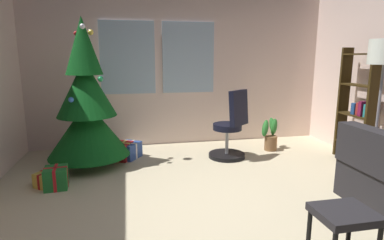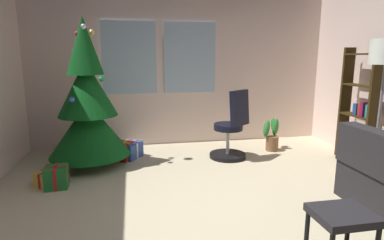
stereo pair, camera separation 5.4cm
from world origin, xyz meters
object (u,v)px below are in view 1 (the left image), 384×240
at_px(gift_box_gold, 48,179).
at_px(potted_plant, 271,136).
at_px(gift_box_red, 122,151).
at_px(gift_box_green, 56,178).
at_px(floor_lamp, 384,63).
at_px(holiday_tree, 87,107).
at_px(footstool, 344,218).
at_px(gift_box_blue, 128,150).
at_px(bookshelf, 357,112).
at_px(office_chair, 230,132).

relative_size(gift_box_gold, potted_plant, 0.66).
bearing_deg(gift_box_gold, gift_box_red, 44.26).
bearing_deg(gift_box_red, gift_box_green, -129.06).
relative_size(gift_box_green, floor_lamp, 0.17).
bearing_deg(gift_box_gold, holiday_tree, 56.78).
distance_m(gift_box_red, gift_box_green, 1.21).
height_order(footstool, gift_box_blue, footstool).
bearing_deg(potted_plant, holiday_tree, -175.75).
relative_size(gift_box_gold, floor_lamp, 0.20).
distance_m(gift_box_green, bookshelf, 4.21).
bearing_deg(gift_box_red, bookshelf, -12.42).
bearing_deg(gift_box_red, holiday_tree, -155.71).
distance_m(bookshelf, potted_plant, 1.33).
bearing_deg(gift_box_blue, footstool, -61.44).
xyz_separation_m(gift_box_red, floor_lamp, (2.97, -1.62, 1.34)).
xyz_separation_m(holiday_tree, potted_plant, (2.88, 0.21, -0.61)).
distance_m(gift_box_gold, floor_lamp, 4.15).
distance_m(office_chair, potted_plant, 0.87).
distance_m(gift_box_green, floor_lamp, 4.02).
bearing_deg(gift_box_red, potted_plant, 0.28).
bearing_deg(floor_lamp, potted_plant, 108.20).
relative_size(holiday_tree, gift_box_blue, 5.65).
height_order(holiday_tree, gift_box_green, holiday_tree).
height_order(footstool, gift_box_gold, footstool).
bearing_deg(potted_plant, office_chair, -160.29).
bearing_deg(holiday_tree, gift_box_blue, 24.45).
bearing_deg(footstool, office_chair, 90.75).
distance_m(gift_box_red, office_chair, 1.67).
xyz_separation_m(gift_box_blue, potted_plant, (2.34, -0.03, 0.12)).
height_order(footstool, gift_box_green, footstool).
relative_size(holiday_tree, gift_box_green, 8.55).
bearing_deg(footstool, gift_box_blue, 118.56).
bearing_deg(office_chair, potted_plant, 19.71).
xyz_separation_m(footstool, gift_box_red, (-1.66, 2.84, -0.23)).
xyz_separation_m(holiday_tree, office_chair, (2.07, -0.07, -0.43)).
bearing_deg(bookshelf, potted_plant, 141.87).
xyz_separation_m(gift_box_gold, gift_box_blue, (0.96, 0.89, 0.03)).
xyz_separation_m(gift_box_blue, floor_lamp, (2.88, -1.66, 1.35)).
xyz_separation_m(holiday_tree, gift_box_gold, (-0.42, -0.65, -0.76)).
bearing_deg(floor_lamp, gift_box_green, 169.61).
distance_m(holiday_tree, gift_box_gold, 1.08).
height_order(holiday_tree, office_chair, holiday_tree).
relative_size(floor_lamp, potted_plant, 3.24).
xyz_separation_m(gift_box_gold, floor_lamp, (3.84, -0.77, 1.38)).
bearing_deg(gift_box_gold, bookshelf, 1.33).
distance_m(footstool, office_chair, 2.56).
height_order(holiday_tree, bookshelf, holiday_tree).
xyz_separation_m(gift_box_red, potted_plant, (2.43, 0.01, 0.11)).
relative_size(footstool, floor_lamp, 0.25).
bearing_deg(gift_box_blue, gift_box_gold, -137.16).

